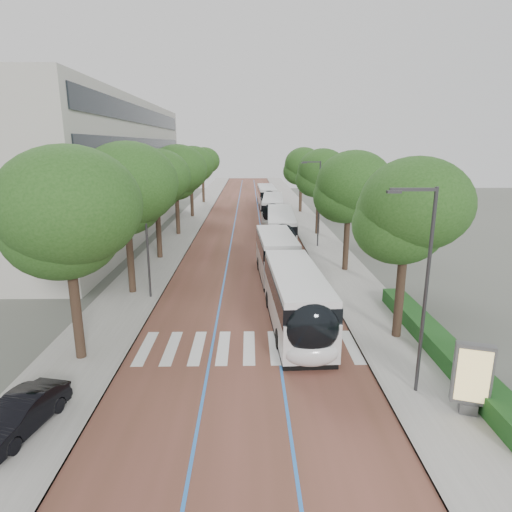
# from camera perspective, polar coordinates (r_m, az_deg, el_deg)

# --- Properties ---
(ground) EXTENTS (160.00, 160.00, 0.00)m
(ground) POSITION_cam_1_polar(r_m,az_deg,el_deg) (20.32, -1.50, -13.39)
(ground) COLOR #51544C
(ground) RESTS_ON ground
(road) EXTENTS (11.00, 140.00, 0.02)m
(road) POSITION_cam_1_polar(r_m,az_deg,el_deg) (58.72, -1.15, 5.26)
(road) COLOR brown
(road) RESTS_ON ground
(sidewalk_left) EXTENTS (4.00, 140.00, 0.12)m
(sidewalk_left) POSITION_cam_1_polar(r_m,az_deg,el_deg) (59.22, -8.46, 5.23)
(sidewalk_left) COLOR gray
(sidewalk_left) RESTS_ON ground
(sidewalk_right) EXTENTS (4.00, 140.00, 0.12)m
(sidewalk_right) POSITION_cam_1_polar(r_m,az_deg,el_deg) (59.16, 6.16, 5.29)
(sidewalk_right) COLOR gray
(sidewalk_right) RESTS_ON ground
(kerb_left) EXTENTS (0.20, 140.00, 0.14)m
(kerb_left) POSITION_cam_1_polar(r_m,az_deg,el_deg) (59.00, -6.62, 5.26)
(kerb_left) COLOR gray
(kerb_left) RESTS_ON ground
(kerb_right) EXTENTS (0.20, 140.00, 0.14)m
(kerb_right) POSITION_cam_1_polar(r_m,az_deg,el_deg) (58.96, 4.32, 5.30)
(kerb_right) COLOR gray
(kerb_right) RESTS_ON ground
(zebra_crossing) EXTENTS (10.55, 3.60, 0.01)m
(zebra_crossing) POSITION_cam_1_polar(r_m,az_deg,el_deg) (21.19, -0.93, -12.06)
(zebra_crossing) COLOR silver
(zebra_crossing) RESTS_ON ground
(lane_line_left) EXTENTS (0.12, 126.00, 0.01)m
(lane_line_left) POSITION_cam_1_polar(r_m,az_deg,el_deg) (58.74, -2.72, 5.26)
(lane_line_left) COLOR blue
(lane_line_left) RESTS_ON road
(lane_line_right) EXTENTS (0.12, 126.00, 0.01)m
(lane_line_right) POSITION_cam_1_polar(r_m,az_deg,el_deg) (58.73, 0.41, 5.27)
(lane_line_right) COLOR blue
(lane_line_right) RESTS_ON road
(office_building) EXTENTS (18.11, 40.00, 14.00)m
(office_building) POSITION_cam_1_polar(r_m,az_deg,el_deg) (50.05, -24.55, 10.41)
(office_building) COLOR #A7A39B
(office_building) RESTS_ON ground
(hedge) EXTENTS (1.20, 14.00, 0.80)m
(hedge) POSITION_cam_1_polar(r_m,az_deg,el_deg) (21.95, 23.46, -10.93)
(hedge) COLOR #19491A
(hedge) RESTS_ON sidewalk_right
(streetlight_near) EXTENTS (1.82, 0.20, 8.00)m
(streetlight_near) POSITION_cam_1_polar(r_m,az_deg,el_deg) (16.92, 21.33, -2.60)
(streetlight_near) COLOR #323235
(streetlight_near) RESTS_ON sidewalk_right
(streetlight_far) EXTENTS (1.82, 0.20, 8.00)m
(streetlight_far) POSITION_cam_1_polar(r_m,az_deg,el_deg) (40.72, 8.17, 7.80)
(streetlight_far) COLOR #323235
(streetlight_far) RESTS_ON sidewalk_right
(lamp_post_left) EXTENTS (0.14, 0.14, 8.00)m
(lamp_post_left) POSITION_cam_1_polar(r_m,az_deg,el_deg) (27.24, -14.36, 2.68)
(lamp_post_left) COLOR #323235
(lamp_post_left) RESTS_ON sidewalk_left
(trees_left) EXTENTS (6.11, 60.56, 9.20)m
(trees_left) POSITION_cam_1_polar(r_m,az_deg,el_deg) (42.03, -11.71, 10.08)
(trees_left) COLOR black
(trees_left) RESTS_ON ground
(trees_right) EXTENTS (5.53, 47.27, 8.66)m
(trees_right) POSITION_cam_1_polar(r_m,az_deg,el_deg) (41.00, 9.71, 9.86)
(trees_right) COLOR black
(trees_right) RESTS_ON ground
(lead_bus) EXTENTS (3.37, 18.49, 3.20)m
(lead_bus) POSITION_cam_1_polar(r_m,az_deg,el_deg) (26.34, 4.06, -2.91)
(lead_bus) COLOR black
(lead_bus) RESTS_ON ground
(bus_queued_0) EXTENTS (3.07, 12.50, 3.20)m
(bus_queued_0) POSITION_cam_1_polar(r_m,az_deg,el_deg) (41.52, 3.32, 3.59)
(bus_queued_0) COLOR silver
(bus_queued_0) RESTS_ON ground
(bus_queued_1) EXTENTS (3.27, 12.53, 3.20)m
(bus_queued_1) POSITION_cam_1_polar(r_m,az_deg,el_deg) (54.24, 2.24, 6.20)
(bus_queued_1) COLOR silver
(bus_queued_1) RESTS_ON ground
(bus_queued_2) EXTENTS (2.74, 12.44, 3.20)m
(bus_queued_2) POSITION_cam_1_polar(r_m,az_deg,el_deg) (67.95, 1.45, 7.90)
(bus_queued_2) COLOR silver
(bus_queued_2) RESTS_ON ground
(ad_panel) EXTENTS (1.34, 0.74, 2.69)m
(ad_panel) POSITION_cam_1_polar(r_m,az_deg,el_deg) (17.55, 26.84, -14.23)
(ad_panel) COLOR #59595B
(ad_panel) RESTS_ON sidewalk_right
(parked_car) EXTENTS (2.09, 3.96, 1.24)m
(parked_car) POSITION_cam_1_polar(r_m,az_deg,el_deg) (17.27, -28.86, -17.99)
(parked_car) COLOR black
(parked_car) RESTS_ON sidewalk_left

